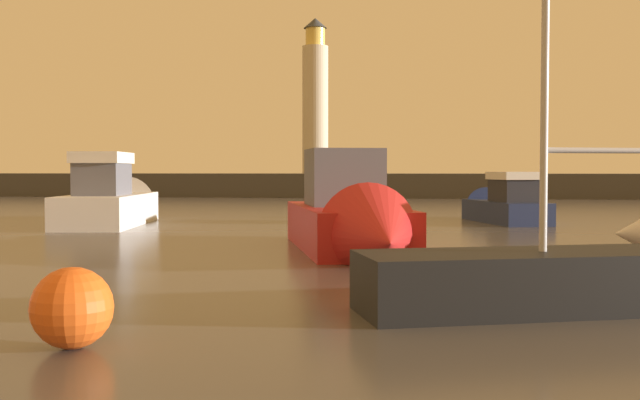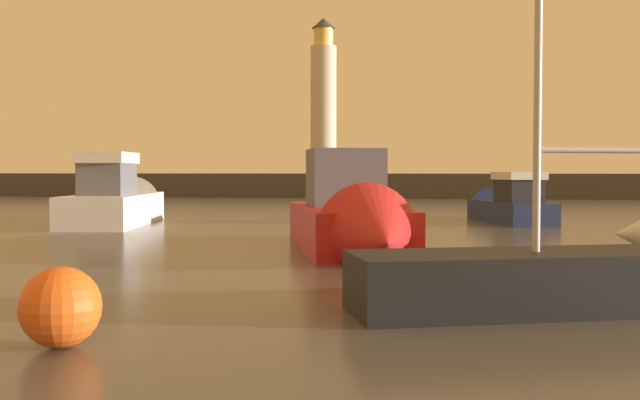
{
  "view_description": "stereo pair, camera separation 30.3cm",
  "coord_description": "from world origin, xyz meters",
  "px_view_note": "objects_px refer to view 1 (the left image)",
  "views": [
    {
      "loc": [
        3.58,
        -1.59,
        2.17
      ],
      "look_at": [
        1.08,
        17.44,
        1.41
      ],
      "focal_mm": 42.2,
      "sensor_mm": 36.0,
      "label": 1
    },
    {
      "loc": [
        3.88,
        -1.54,
        2.17
      ],
      "look_at": [
        1.08,
        17.44,
        1.41
      ],
      "focal_mm": 42.2,
      "sensor_mm": 36.0,
      "label": 2
    }
  ],
  "objects_px": {
    "motorboat_0": "(355,222)",
    "lighthouse": "(315,100)",
    "sailboat_moored": "(585,276)",
    "motorboat_3": "(498,205)",
    "motorboat_1": "(116,202)",
    "mooring_buoy": "(72,308)"
  },
  "relations": [
    {
      "from": "motorboat_0",
      "to": "lighthouse",
      "type": "bearing_deg",
      "value": 99.26
    },
    {
      "from": "motorboat_0",
      "to": "sailboat_moored",
      "type": "distance_m",
      "value": 8.41
    },
    {
      "from": "lighthouse",
      "to": "motorboat_3",
      "type": "distance_m",
      "value": 31.48
    },
    {
      "from": "lighthouse",
      "to": "motorboat_0",
      "type": "relative_size",
      "value": 1.41
    },
    {
      "from": "motorboat_0",
      "to": "motorboat_3",
      "type": "relative_size",
      "value": 1.3
    },
    {
      "from": "lighthouse",
      "to": "motorboat_0",
      "type": "xyz_separation_m",
      "value": [
        6.79,
        -41.69,
        -7.05
      ]
    },
    {
      "from": "motorboat_1",
      "to": "mooring_buoy",
      "type": "height_order",
      "value": "motorboat_1"
    },
    {
      "from": "motorboat_3",
      "to": "mooring_buoy",
      "type": "distance_m",
      "value": 25.32
    },
    {
      "from": "motorboat_0",
      "to": "sailboat_moored",
      "type": "height_order",
      "value": "sailboat_moored"
    },
    {
      "from": "motorboat_1",
      "to": "motorboat_0",
      "type": "bearing_deg",
      "value": -43.33
    },
    {
      "from": "motorboat_1",
      "to": "mooring_buoy",
      "type": "distance_m",
      "value": 22.44
    },
    {
      "from": "lighthouse",
      "to": "mooring_buoy",
      "type": "distance_m",
      "value": 53.15
    },
    {
      "from": "lighthouse",
      "to": "sailboat_moored",
      "type": "height_order",
      "value": "lighthouse"
    },
    {
      "from": "motorboat_1",
      "to": "motorboat_3",
      "type": "distance_m",
      "value": 16.05
    },
    {
      "from": "motorboat_1",
      "to": "motorboat_3",
      "type": "xyz_separation_m",
      "value": [
        15.71,
        3.29,
        -0.21
      ]
    },
    {
      "from": "motorboat_3",
      "to": "motorboat_1",
      "type": "bearing_deg",
      "value": -168.18
    },
    {
      "from": "lighthouse",
      "to": "mooring_buoy",
      "type": "bearing_deg",
      "value": -85.38
    },
    {
      "from": "mooring_buoy",
      "to": "lighthouse",
      "type": "bearing_deg",
      "value": 94.62
    },
    {
      "from": "motorboat_3",
      "to": "sailboat_moored",
      "type": "distance_m",
      "value": 20.7
    },
    {
      "from": "lighthouse",
      "to": "motorboat_3",
      "type": "relative_size",
      "value": 1.83
    },
    {
      "from": "sailboat_moored",
      "to": "motorboat_1",
      "type": "bearing_deg",
      "value": 130.63
    },
    {
      "from": "motorboat_0",
      "to": "mooring_buoy",
      "type": "bearing_deg",
      "value": -103.34
    }
  ]
}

